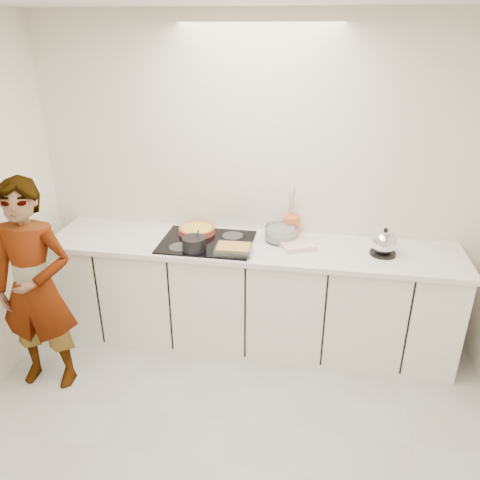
% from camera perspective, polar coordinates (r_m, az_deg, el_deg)
% --- Properties ---
extents(floor, '(3.60, 3.20, 0.00)m').
position_cam_1_polar(floor, '(3.20, -2.50, -25.64)').
color(floor, '#B7B7B6').
rests_on(floor, ground).
extents(wall_back, '(3.60, 0.00, 2.60)m').
position_cam_1_polar(wall_back, '(3.82, 2.13, 6.73)').
color(wall_back, silver).
rests_on(wall_back, ground).
extents(base_cabinets, '(3.20, 0.58, 0.87)m').
position_cam_1_polar(base_cabinets, '(3.89, 1.30, -6.95)').
color(base_cabinets, white).
rests_on(base_cabinets, floor).
extents(countertop, '(3.24, 0.64, 0.04)m').
position_cam_1_polar(countertop, '(3.67, 1.37, -0.87)').
color(countertop, white).
rests_on(countertop, base_cabinets).
extents(hob, '(0.72, 0.54, 0.01)m').
position_cam_1_polar(hob, '(3.70, -4.04, -0.24)').
color(hob, black).
rests_on(hob, countertop).
extents(tart_dish, '(0.39, 0.39, 0.05)m').
position_cam_1_polar(tart_dish, '(3.85, -5.29, 1.24)').
color(tart_dish, '#AB3B2C').
rests_on(tart_dish, hob).
extents(saucepan, '(0.24, 0.24, 0.17)m').
position_cam_1_polar(saucepan, '(3.54, -5.60, -0.44)').
color(saucepan, black).
rests_on(saucepan, hob).
extents(baking_dish, '(0.27, 0.21, 0.05)m').
position_cam_1_polar(baking_dish, '(3.50, -0.80, -1.07)').
color(baking_dish, silver).
rests_on(baking_dish, hob).
extents(mixing_bowl, '(0.33, 0.33, 0.12)m').
position_cam_1_polar(mixing_bowl, '(3.73, 5.04, 0.73)').
color(mixing_bowl, silver).
rests_on(mixing_bowl, countertop).
extents(tea_towel, '(0.30, 0.26, 0.04)m').
position_cam_1_polar(tea_towel, '(3.62, 7.04, -0.72)').
color(tea_towel, white).
rests_on(tea_towel, countertop).
extents(kettle, '(0.22, 0.22, 0.22)m').
position_cam_1_polar(kettle, '(3.63, 17.14, -0.40)').
color(kettle, black).
rests_on(kettle, countertop).
extents(utensil_crock, '(0.13, 0.13, 0.16)m').
position_cam_1_polar(utensil_crock, '(3.84, 6.26, 1.78)').
color(utensil_crock, orange).
rests_on(utensil_crock, countertop).
extents(cook, '(0.60, 0.41, 1.59)m').
position_cam_1_polar(cook, '(3.60, -23.69, -5.38)').
color(cook, white).
rests_on(cook, floor).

